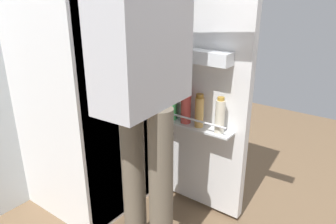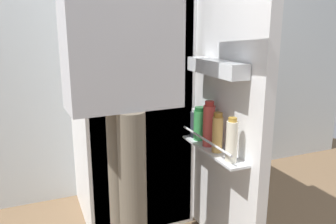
{
  "view_description": "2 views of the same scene",
  "coord_description": "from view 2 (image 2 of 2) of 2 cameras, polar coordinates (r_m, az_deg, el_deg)",
  "views": [
    {
      "loc": [
        -1.24,
        -0.99,
        1.37
      ],
      "look_at": [
        0.02,
        -0.05,
        0.76
      ],
      "focal_mm": 34.43,
      "sensor_mm": 36.0,
      "label": 1
    },
    {
      "loc": [
        -0.57,
        -1.48,
        1.22
      ],
      "look_at": [
        0.03,
        -0.03,
        0.81
      ],
      "focal_mm": 36.44,
      "sensor_mm": 36.0,
      "label": 2
    }
  ],
  "objects": [
    {
      "name": "person",
      "position": [
        1.46,
        -7.21,
        8.18
      ],
      "size": [
        0.6,
        0.79,
        1.74
      ],
      "color": "#665B4C",
      "rests_on": "ground_plane"
    },
    {
      "name": "kitchen_wall",
      "position": [
        2.48,
        -9.57,
        15.75
      ],
      "size": [
        4.4,
        0.1,
        2.57
      ],
      "primitive_type": "cube",
      "color": "silver",
      "rests_on": "ground_plane"
    },
    {
      "name": "refrigerator",
      "position": [
        2.11,
        -5.62,
        4.06
      ],
      "size": [
        0.7,
        1.25,
        1.68
      ],
      "color": "white",
      "rests_on": "ground_plane"
    }
  ]
}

